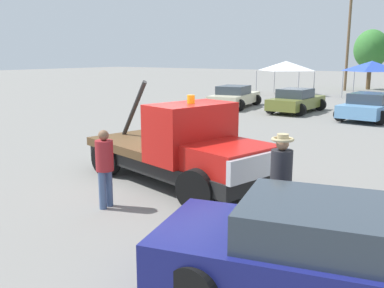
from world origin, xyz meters
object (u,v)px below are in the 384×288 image
(person_at_hood, at_px, (105,163))
(canopy_tent_blue, at_px, (372,66))
(canopy_tent_white, at_px, (286,66))
(person_near_truck, at_px, (281,175))
(parked_car_olive, at_px, (296,101))
(utility_pole, at_px, (349,29))
(foreground_car, at_px, (335,256))
(tow_truck, at_px, (184,150))
(tree_left, at_px, (371,49))
(parked_car_cream, at_px, (234,97))
(parked_car_skyblue, at_px, (371,107))

(person_at_hood, height_order, canopy_tent_blue, canopy_tent_blue)
(person_at_hood, relative_size, canopy_tent_white, 0.46)
(person_near_truck, distance_m, parked_car_olive, 17.21)
(person_at_hood, height_order, canopy_tent_white, canopy_tent_white)
(person_near_truck, distance_m, canopy_tent_white, 28.24)
(person_at_hood, height_order, utility_pole, utility_pole)
(person_near_truck, bearing_deg, parked_car_olive, 36.04)
(person_near_truck, xyz_separation_m, canopy_tent_blue, (-4.51, 27.72, 1.29))
(foreground_car, distance_m, canopy_tent_blue, 30.18)
(person_near_truck, xyz_separation_m, canopy_tent_white, (-10.69, 26.11, 1.25))
(tow_truck, relative_size, person_at_hood, 3.42)
(tow_truck, distance_m, canopy_tent_white, 25.99)
(canopy_tent_white, bearing_deg, utility_pole, 68.04)
(tree_left, bearing_deg, canopy_tent_blue, -76.66)
(canopy_tent_white, relative_size, canopy_tent_blue, 1.07)
(parked_car_cream, bearing_deg, parked_car_skyblue, -104.28)
(tow_truck, bearing_deg, person_at_hood, -87.44)
(parked_car_skyblue, bearing_deg, person_at_hood, 179.68)
(foreground_car, distance_m, parked_car_olive, 19.43)
(parked_car_skyblue, distance_m, canopy_tent_blue, 12.61)
(tow_truck, bearing_deg, canopy_tent_blue, 106.60)
(person_near_truck, bearing_deg, tree_left, 26.05)
(person_near_truck, bearing_deg, canopy_tent_white, 38.13)
(canopy_tent_blue, bearing_deg, utility_pole, 121.50)
(parked_car_skyblue, xyz_separation_m, canopy_tent_white, (-8.87, 10.59, 1.67))
(foreground_car, bearing_deg, parked_car_olive, 98.58)
(person_near_truck, distance_m, utility_pole, 34.36)
(foreground_car, xyz_separation_m, canopy_tent_white, (-12.21, 27.91, 1.67))
(canopy_tent_blue, bearing_deg, parked_car_olive, -96.97)
(parked_car_cream, bearing_deg, canopy_tent_white, -4.90)
(person_at_hood, xyz_separation_m, parked_car_olive, (-2.42, 17.07, -0.32))
(canopy_tent_white, bearing_deg, foreground_car, -66.38)
(foreground_car, xyz_separation_m, parked_car_cream, (-11.45, 18.04, -0.00))
(person_near_truck, xyz_separation_m, parked_car_skyblue, (-1.82, 15.52, -0.42))
(tree_left, bearing_deg, parked_car_cream, -100.19)
(parked_car_olive, bearing_deg, parked_car_skyblue, -96.55)
(person_at_hood, bearing_deg, tow_truck, 75.41)
(canopy_tent_white, xyz_separation_m, tree_left, (4.26, 9.67, 1.37))
(parked_car_cream, height_order, tree_left, tree_left)
(foreground_car, height_order, canopy_tent_blue, canopy_tent_blue)
(person_near_truck, bearing_deg, parked_car_skyblue, 22.54)
(parked_car_cream, bearing_deg, tree_left, -19.44)
(tow_truck, xyz_separation_m, parked_car_skyblue, (1.26, 14.22, -0.25))
(parked_car_skyblue, bearing_deg, canopy_tent_blue, 18.03)
(foreground_car, relative_size, parked_car_skyblue, 1.09)
(parked_car_skyblue, bearing_deg, parked_car_cream, 90.53)
(parked_car_cream, distance_m, parked_car_olive, 4.01)
(foreground_car, height_order, person_near_truck, person_near_truck)
(parked_car_skyblue, bearing_deg, utility_pole, 24.44)
(tow_truck, height_order, parked_car_skyblue, tow_truck)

